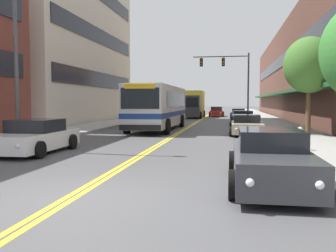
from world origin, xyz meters
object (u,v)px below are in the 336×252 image
(car_champagne_parked_right_far, at_px, (246,125))
(car_red_moving_lead, at_px, (217,112))
(car_slate_blue_parked_right_end, at_px, (238,114))
(car_silver_parked_left_mid, at_px, (158,115))
(city_bus, at_px, (159,105))
(street_tree_right_mid, at_px, (309,65))
(box_truck, at_px, (193,104))
(car_white_parked_left_near, at_px, (35,137))
(street_lamp_left_near, at_px, (21,31))
(car_navy_parked_right_mid, at_px, (243,118))
(traffic_signal_mast, at_px, (230,73))
(car_dark_grey_parked_right_foreground, at_px, (270,159))
(fire_hydrant, at_px, (300,138))

(car_champagne_parked_right_far, bearing_deg, car_red_moving_lead, 95.68)
(car_slate_blue_parked_right_end, bearing_deg, car_silver_parked_left_mid, -138.71)
(city_bus, height_order, car_red_moving_lead, city_bus)
(street_tree_right_mid, bearing_deg, car_slate_blue_parked_right_end, 97.64)
(box_truck, bearing_deg, street_tree_right_mid, -70.73)
(car_white_parked_left_near, distance_m, street_lamp_left_near, 4.33)
(street_lamp_left_near, relative_size, street_tree_right_mid, 1.53)
(car_navy_parked_right_mid, bearing_deg, traffic_signal_mast, 98.39)
(car_dark_grey_parked_right_foreground, relative_size, car_slate_blue_parked_right_end, 1.15)
(city_bus, bearing_deg, street_tree_right_mid, -26.99)
(traffic_signal_mast, bearing_deg, car_navy_parked_right_mid, -81.61)
(car_navy_parked_right_mid, bearing_deg, box_truck, 113.59)
(city_bus, height_order, street_tree_right_mid, street_tree_right_mid)
(city_bus, distance_m, car_navy_parked_right_mid, 9.89)
(car_red_moving_lead, bearing_deg, car_navy_parked_right_mid, -80.53)
(car_slate_blue_parked_right_end, height_order, traffic_signal_mast, traffic_signal_mast)
(street_tree_right_mid, bearing_deg, street_lamp_left_near, -148.43)
(car_silver_parked_left_mid, relative_size, car_red_moving_lead, 0.97)
(traffic_signal_mast, height_order, street_lamp_left_near, street_lamp_left_near)
(fire_hydrant, bearing_deg, car_slate_blue_parked_right_end, 93.06)
(car_champagne_parked_right_far, bearing_deg, car_silver_parked_left_mid, 118.46)
(fire_hydrant, bearing_deg, street_lamp_left_near, -175.58)
(car_white_parked_left_near, bearing_deg, car_red_moving_lead, 81.52)
(city_bus, xyz_separation_m, car_silver_parked_left_mid, (-2.47, 12.48, -1.17))
(car_slate_blue_parked_right_end, bearing_deg, car_dark_grey_parked_right_foreground, -89.99)
(car_silver_parked_left_mid, height_order, car_red_moving_lead, car_red_moving_lead)
(car_slate_blue_parked_right_end, height_order, box_truck, box_truck)
(car_white_parked_left_near, xyz_separation_m, box_truck, (2.96, 33.80, 1.11))
(car_champagne_parked_right_far, height_order, street_lamp_left_near, street_lamp_left_near)
(car_red_moving_lead, bearing_deg, car_dark_grey_parked_right_foreground, -86.19)
(car_champagne_parked_right_far, relative_size, street_tree_right_mid, 0.84)
(traffic_signal_mast, relative_size, street_tree_right_mid, 1.36)
(car_slate_blue_parked_right_end, xyz_separation_m, street_tree_right_mid, (3.32, -24.78, 3.46))
(car_dark_grey_parked_right_foreground, bearing_deg, street_lamp_left_near, 152.49)
(car_slate_blue_parked_right_end, relative_size, car_red_moving_lead, 0.96)
(car_red_moving_lead, xyz_separation_m, street_lamp_left_near, (-6.44, -38.21, 4.27))
(car_silver_parked_left_mid, bearing_deg, street_tree_right_mid, -55.50)
(city_bus, height_order, car_white_parked_left_near, city_bus)
(car_slate_blue_parked_right_end, bearing_deg, street_lamp_left_near, -105.95)
(car_white_parked_left_near, xyz_separation_m, car_champagne_parked_right_far, (8.64, 9.59, -0.04))
(car_navy_parked_right_mid, xyz_separation_m, street_lamp_left_near, (-9.45, -20.13, 4.30))
(car_slate_blue_parked_right_end, height_order, street_lamp_left_near, street_lamp_left_near)
(street_lamp_left_near, xyz_separation_m, street_tree_right_mid, (12.62, 7.75, -0.85))
(city_bus, distance_m, car_slate_blue_parked_right_end, 20.93)
(car_silver_parked_left_mid, xyz_separation_m, car_red_moving_lead, (5.69, 13.18, 0.02))
(box_truck, bearing_deg, car_dark_grey_parked_right_foreground, -81.59)
(traffic_signal_mast, bearing_deg, car_white_parked_left_near, -104.89)
(car_silver_parked_left_mid, distance_m, street_tree_right_mid, 21.24)
(car_navy_parked_right_mid, xyz_separation_m, car_slate_blue_parked_right_end, (-0.15, 12.41, -0.01))
(box_truck, distance_m, traffic_signal_mast, 7.84)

